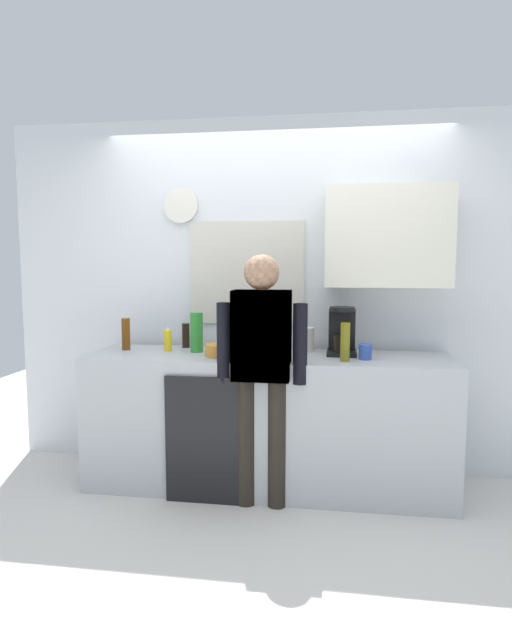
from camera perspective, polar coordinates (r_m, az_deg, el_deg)
The scene contains 16 objects.
ground_plane at distance 3.65m, azimuth 0.57°, elevation -18.98°, with size 8.00×8.00×0.00m, color silver.
kitchen_counter at distance 3.77m, azimuth 1.24°, elevation -10.68°, with size 2.47×0.64×0.92m, color #B2B7BC.
dishwasher_panel at distance 3.53m, azimuth -5.12°, elevation -12.66°, with size 0.56×0.02×0.83m, color black.
back_wall_assembly at distance 3.99m, azimuth 3.57°, elevation 3.48°, with size 4.07×0.42×2.60m.
coffee_maker at distance 3.71m, azimuth 9.10°, elevation -1.40°, with size 0.20×0.20×0.33m.
bottle_amber_beer at distance 3.97m, azimuth -13.65°, elevation -1.46°, with size 0.06×0.06×0.23m, color brown.
bottle_clear_soda at distance 3.79m, azimuth -6.32°, elevation -1.30°, with size 0.09×0.09×0.28m, color #2D8C33.
bottle_dark_sauce at distance 4.00m, azimuth -7.45°, elevation -1.64°, with size 0.06×0.06×0.18m, color black.
bottle_olive_oil at distance 3.46m, azimuth 9.45°, elevation -2.32°, with size 0.06×0.06×0.25m, color olive.
cup_white_mug at distance 3.71m, azimuth 1.15°, elevation -2.86°, with size 0.08×0.08×0.10m, color white.
cup_blue_mug at distance 3.56m, azimuth 11.52°, elevation -3.33°, with size 0.08×0.08×0.10m, color #3351B2.
mixing_bowl at distance 3.63m, azimuth -3.66°, elevation -3.21°, with size 0.22×0.22×0.08m, color orange.
dish_soap at distance 3.87m, azimuth -9.35°, elevation -2.12°, with size 0.06×0.06×0.18m.
storage_canister at distance 3.83m, azimuth 5.13°, elevation -2.05°, with size 0.14×0.14×0.17m, color silver.
person_at_sink at distance 3.36m, azimuth 0.59°, elevation -4.19°, with size 0.57×0.22×1.60m.
person_guest at distance 3.36m, azimuth 0.59°, elevation -4.19°, with size 0.57×0.22×1.60m.
Camera 1 is at (0.47, -3.27, 1.56)m, focal length 30.15 mm.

